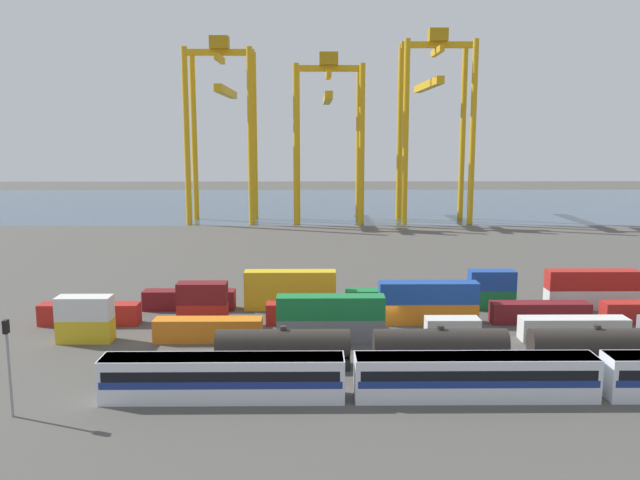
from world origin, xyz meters
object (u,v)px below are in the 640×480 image
object	(u,v)px
shipping_container_25	(591,299)
gantry_crane_central	(328,119)
signal_mast	(8,355)
gantry_crane_west	(222,112)
freight_tank_row	(518,347)
gantry_crane_east	(434,107)
shipping_container_23	(491,299)
shipping_container_19	(189,300)
passenger_train	(475,375)
shipping_container_5	(452,329)
shipping_container_10	(90,314)

from	to	relation	value
shipping_container_25	gantry_crane_central	size ratio (longest dim) A/B	0.28
signal_mast	gantry_crane_west	xyz separation A→B (m)	(0.82, 124.94, 23.72)
freight_tank_row	signal_mast	world-z (taller)	signal_mast
shipping_container_25	gantry_crane_west	xyz separation A→B (m)	(-61.26, 91.44, 27.71)
gantry_crane_west	gantry_crane_east	xyz separation A→B (m)	(56.16, 0.34, 1.35)
freight_tank_row	shipping_container_23	distance (m)	22.44
signal_mast	gantry_crane_central	size ratio (longest dim) A/B	0.19
gantry_crane_central	shipping_container_19	bearing A→B (deg)	-102.66
shipping_container_19	passenger_train	bearing A→B (deg)	-44.41
shipping_container_5	signal_mast	bearing A→B (deg)	-153.86
shipping_container_19	shipping_container_23	world-z (taller)	same
signal_mast	gantry_crane_central	distance (m)	130.11
shipping_container_5	passenger_train	bearing A→B (deg)	-95.14
shipping_container_10	gantry_crane_central	distance (m)	106.37
shipping_container_23	gantry_crane_east	size ratio (longest dim) A/B	0.12
passenger_train	gantry_crane_west	xyz separation A→B (m)	(-38.25, 121.54, 26.87)
freight_tank_row	shipping_container_19	world-z (taller)	freight_tank_row
shipping_container_10	shipping_container_5	bearing A→B (deg)	-8.95
shipping_container_19	shipping_container_23	distance (m)	40.30
shipping_container_19	shipping_container_25	world-z (taller)	same
passenger_train	shipping_container_10	world-z (taller)	passenger_train
signal_mast	gantry_crane_central	bearing A→B (deg)	76.98
shipping_container_23	signal_mast	bearing A→B (deg)	-145.44
freight_tank_row	shipping_container_5	xyz separation A→B (m)	(-4.77, 8.58, -0.71)
signal_mast	shipping_container_5	bearing A→B (deg)	26.14
signal_mast	gantry_crane_west	size ratio (longest dim) A/B	0.17
shipping_container_19	shipping_container_25	size ratio (longest dim) A/B	1.00
signal_mast	gantry_crane_east	distance (m)	139.89
gantry_crane_east	shipping_container_5	bearing A→B (deg)	-98.86
passenger_train	freight_tank_row	world-z (taller)	freight_tank_row
shipping_container_19	shipping_container_25	bearing A→B (deg)	0.00
gantry_crane_central	shipping_container_23	bearing A→B (deg)	-77.82
shipping_container_10	shipping_container_23	xyz separation A→B (m)	(51.24, 6.80, 0.00)
shipping_container_10	shipping_container_19	size ratio (longest dim) A/B	1.00
passenger_train	gantry_crane_east	size ratio (longest dim) A/B	1.31
shipping_container_5	shipping_container_19	bearing A→B (deg)	157.12
shipping_container_19	gantry_crane_west	bearing A→B (deg)	94.71
passenger_train	gantry_crane_central	world-z (taller)	gantry_crane_central
passenger_train	shipping_container_25	size ratio (longest dim) A/B	5.41
freight_tank_row	gantry_crane_central	bearing A→B (deg)	98.23
signal_mast	shipping_container_19	xyz separation A→B (m)	(8.34, 33.50, -3.99)
freight_tank_row	shipping_container_5	distance (m)	9.85
shipping_container_25	gantry_crane_west	bearing A→B (deg)	123.82
shipping_container_5	shipping_container_25	bearing A→B (deg)	32.28
shipping_container_23	gantry_crane_central	world-z (taller)	gantry_crane_central
freight_tank_row	gantry_crane_east	bearing A→B (deg)	84.16
shipping_container_25	shipping_container_5	bearing A→B (deg)	-147.72
gantry_crane_west	shipping_container_19	bearing A→B (deg)	-85.29
gantry_crane_central	gantry_crane_east	bearing A→B (deg)	0.61
shipping_container_23	shipping_container_25	bearing A→B (deg)	0.00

